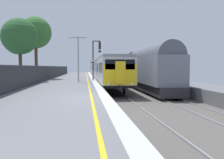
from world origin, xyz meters
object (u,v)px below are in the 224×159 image
at_px(freight_train_adjacent_track, 121,67).
at_px(signal_gantry, 95,55).
at_px(commuter_train_at_platform, 101,69).
at_px(speed_limit_sign, 93,67).
at_px(background_tree_left, 36,34).
at_px(platform_lamp_mid, 78,55).
at_px(background_tree_centre, 19,38).

bearing_deg(freight_train_adjacent_track, signal_gantry, -111.62).
distance_m(commuter_train_at_platform, speed_limit_sign, 12.30).
height_order(commuter_train_at_platform, background_tree_left, background_tree_left).
bearing_deg(speed_limit_sign, platform_lamp_mid, -135.87).
bearing_deg(commuter_train_at_platform, signal_gantry, -98.86).
relative_size(freight_train_adjacent_track, speed_limit_sign, 21.57).
distance_m(speed_limit_sign, background_tree_left, 10.72).
bearing_deg(freight_train_adjacent_track, background_tree_left, -142.04).
bearing_deg(background_tree_centre, platform_lamp_mid, -17.82).
bearing_deg(background_tree_left, platform_lamp_mid, -52.29).
xyz_separation_m(background_tree_left, background_tree_centre, (-0.69, -5.53, -1.27)).
xyz_separation_m(signal_gantry, background_tree_centre, (-8.62, -2.17, 1.77)).
xyz_separation_m(commuter_train_at_platform, signal_gantry, (-1.47, -9.44, 1.83)).
bearing_deg(commuter_train_at_platform, platform_lamp_mid, -104.20).
distance_m(commuter_train_at_platform, background_tree_left, 12.21).
xyz_separation_m(freight_train_adjacent_track, signal_gantry, (-5.48, -13.82, 1.53)).
bearing_deg(background_tree_left, signal_gantry, -22.97).
xyz_separation_m(speed_limit_sign, platform_lamp_mid, (-1.63, -1.58, 1.35)).
xyz_separation_m(freight_train_adjacent_track, background_tree_left, (-13.40, -10.46, 4.57)).
distance_m(commuter_train_at_platform, platform_lamp_mid, 14.27).
bearing_deg(signal_gantry, commuter_train_at_platform, 81.14).
xyz_separation_m(platform_lamp_mid, background_tree_centre, (-6.62, 2.13, 1.96)).
relative_size(platform_lamp_mid, background_tree_left, 0.57).
height_order(speed_limit_sign, background_tree_left, background_tree_left).
xyz_separation_m(commuter_train_at_platform, background_tree_left, (-9.40, -6.08, 4.87)).
distance_m(commuter_train_at_platform, freight_train_adjacent_track, 5.94).
distance_m(freight_train_adjacent_track, signal_gantry, 14.94).
xyz_separation_m(speed_limit_sign, background_tree_centre, (-8.25, 0.54, 3.31)).
height_order(freight_train_adjacent_track, background_tree_left, background_tree_left).
distance_m(speed_limit_sign, background_tree_centre, 8.90).
bearing_deg(commuter_train_at_platform, speed_limit_sign, -98.63).
relative_size(commuter_train_at_platform, speed_limit_sign, 16.98).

